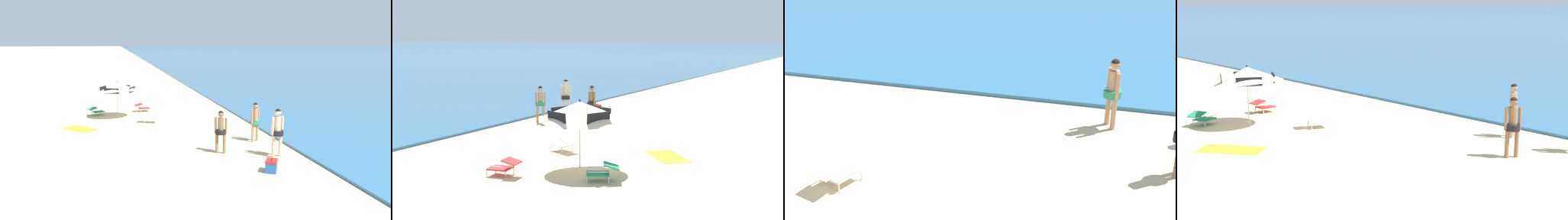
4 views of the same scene
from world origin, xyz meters
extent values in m
plane|color=#D1BA8E|center=(0.00, 0.00, 0.00)|extent=(800.00, 800.00, 0.00)
cylinder|color=silver|center=(-4.69, 3.41, 0.98)|extent=(0.04, 0.04, 1.96)
cone|color=beige|center=(-4.69, 3.41, 1.70)|extent=(3.12, 3.10, 0.77)
cube|color=black|center=(-4.37, 4.18, 1.58)|extent=(0.77, 0.36, 0.29)
cube|color=black|center=(-5.46, 3.73, 1.58)|extent=(0.36, 0.77, 0.29)
cube|color=black|center=(-5.01, 2.64, 1.58)|extent=(0.77, 0.36, 0.29)
cube|color=black|center=(-3.92, 3.09, 1.58)|extent=(0.36, 0.77, 0.29)
sphere|color=black|center=(-4.69, 3.41, 1.99)|extent=(0.06, 0.06, 0.06)
cube|color=red|center=(-6.45, 4.96, 0.20)|extent=(0.61, 0.67, 0.04)
cube|color=red|center=(-6.39, 4.61, 0.42)|extent=(0.55, 0.49, 0.14)
cylinder|color=silver|center=(-6.74, 5.20, 0.09)|extent=(0.03, 0.03, 0.18)
cylinder|color=silver|center=(-6.25, 5.28, 0.09)|extent=(0.03, 0.03, 0.18)
cylinder|color=silver|center=(-6.65, 4.64, 0.09)|extent=(0.03, 0.03, 0.18)
cylinder|color=silver|center=(-6.16, 4.71, 0.09)|extent=(0.03, 0.03, 0.18)
cylinder|color=silver|center=(-6.73, 4.91, 0.32)|extent=(0.11, 0.54, 0.02)
cylinder|color=silver|center=(-6.17, 5.00, 0.32)|extent=(0.11, 0.54, 0.02)
cube|color=#1E7F56|center=(-5.73, 2.31, 0.20)|extent=(0.74, 0.77, 0.04)
cube|color=#1E7F56|center=(-5.56, 1.99, 0.42)|extent=(0.63, 0.59, 0.16)
cylinder|color=silver|center=(-6.08, 2.45, 0.09)|extent=(0.03, 0.03, 0.18)
cylinder|color=silver|center=(-5.64, 2.68, 0.09)|extent=(0.03, 0.03, 0.18)
cylinder|color=silver|center=(-5.81, 1.94, 0.09)|extent=(0.03, 0.03, 0.18)
cylinder|color=silver|center=(-5.38, 2.17, 0.09)|extent=(0.03, 0.03, 0.18)
cylinder|color=silver|center=(-5.98, 2.18, 0.32)|extent=(0.27, 0.49, 0.02)
cylinder|color=silver|center=(-5.48, 2.44, 0.32)|extent=(0.27, 0.49, 0.02)
cube|color=white|center=(-3.00, 5.04, 0.20)|extent=(0.68, 0.73, 0.04)
cube|color=white|center=(-3.11, 4.70, 0.42)|extent=(0.60, 0.55, 0.14)
cylinder|color=silver|center=(-3.15, 5.39, 0.09)|extent=(0.03, 0.03, 0.18)
cylinder|color=silver|center=(-2.68, 5.23, 0.09)|extent=(0.03, 0.03, 0.18)
cylinder|color=silver|center=(-3.32, 4.85, 0.09)|extent=(0.03, 0.03, 0.18)
cylinder|color=silver|center=(-2.86, 4.69, 0.09)|extent=(0.03, 0.03, 0.18)
cylinder|color=silver|center=(-3.27, 5.13, 0.32)|extent=(0.19, 0.52, 0.02)
cylinder|color=silver|center=(-2.74, 4.95, 0.32)|extent=(0.19, 0.52, 0.02)
cylinder|color=tan|center=(1.81, 8.82, 0.40)|extent=(0.12, 0.12, 0.80)
cylinder|color=tan|center=(1.67, 9.07, 0.40)|extent=(0.12, 0.12, 0.80)
cylinder|color=#23845B|center=(1.74, 8.94, 0.82)|extent=(0.40, 0.40, 0.17)
cylinder|color=tan|center=(1.74, 8.94, 1.08)|extent=(0.22, 0.22, 0.57)
cylinder|color=tan|center=(1.84, 8.77, 1.07)|extent=(0.09, 0.09, 0.60)
cylinder|color=tan|center=(1.64, 9.12, 1.07)|extent=(0.09, 0.09, 0.60)
sphere|color=tan|center=(1.74, 8.94, 1.51)|extent=(0.22, 0.22, 0.22)
sphere|color=black|center=(1.74, 8.94, 1.54)|extent=(0.20, 0.20, 0.20)
cylinder|color=#8C6042|center=(3.12, 6.94, 0.39)|extent=(0.12, 0.12, 0.79)
cylinder|color=#8C6042|center=(3.23, 7.20, 0.39)|extent=(0.12, 0.12, 0.79)
cylinder|color=black|center=(3.17, 7.07, 0.81)|extent=(0.39, 0.39, 0.16)
cylinder|color=#8C6042|center=(3.17, 7.07, 1.07)|extent=(0.22, 0.22, 0.56)
cylinder|color=#8C6042|center=(3.09, 6.89, 1.05)|extent=(0.09, 0.09, 0.59)
cylinder|color=#8C6042|center=(3.26, 7.25, 1.05)|extent=(0.09, 0.09, 0.59)
sphere|color=#8C6042|center=(3.17, 7.07, 1.49)|extent=(0.21, 0.21, 0.21)
sphere|color=black|center=(3.17, 7.07, 1.51)|extent=(0.20, 0.20, 0.20)
cube|color=gold|center=(-2.16, 1.60, 0.01)|extent=(1.95, 1.86, 0.01)
camera|label=1|loc=(16.89, 3.30, 4.09)|focal=36.14mm
camera|label=2|loc=(-17.52, -3.59, 3.75)|focal=47.10mm
camera|label=3|loc=(1.98, -2.97, 5.47)|focal=50.78mm
camera|label=4|loc=(12.10, -4.73, 4.03)|focal=51.65mm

